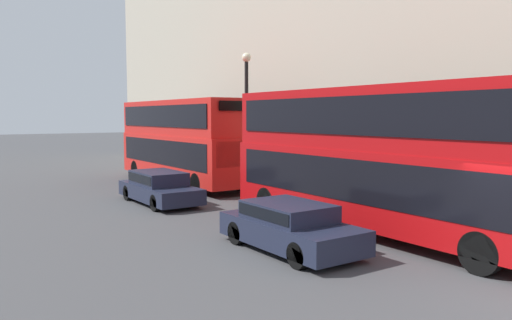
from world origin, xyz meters
TOP-DOWN VIEW (x-y plane):
  - ground_plane at (0.00, 0.00)m, footprint 200.00×200.00m
  - bus_leading at (1.60, 4.93)m, footprint 2.59×11.40m
  - bus_second_in_queue at (1.60, 18.21)m, footprint 2.59×10.75m
  - car_dark_sedan at (-1.80, 4.85)m, footprint 1.87×4.21m
  - car_hatchback at (-1.80, 13.43)m, footprint 1.82×4.61m
  - street_lamp at (3.44, 14.97)m, footprint 0.44×0.44m
  - pedestrian at (4.14, 8.59)m, footprint 0.36×0.36m

SIDE VIEW (x-z plane):
  - ground_plane at x=0.00m, z-range 0.00..0.00m
  - car_dark_sedan at x=-1.80m, z-range 0.05..1.31m
  - car_hatchback at x=-1.80m, z-range 0.04..1.35m
  - pedestrian at x=4.14m, z-range -0.07..1.58m
  - bus_second_in_queue at x=1.60m, z-range 0.23..4.55m
  - bus_leading at x=1.60m, z-range 0.23..4.61m
  - street_lamp at x=3.44m, z-range 0.77..7.33m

